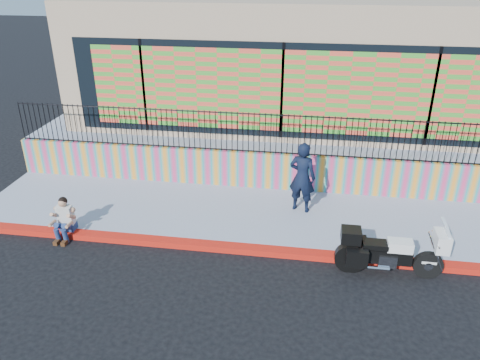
# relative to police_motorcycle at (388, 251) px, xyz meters

# --- Properties ---
(ground) EXTENTS (90.00, 90.00, 0.00)m
(ground) POSITION_rel_police_motorcycle_xyz_m (-2.73, 0.37, -0.60)
(ground) COLOR black
(ground) RESTS_ON ground
(red_curb) EXTENTS (16.00, 0.30, 0.15)m
(red_curb) POSITION_rel_police_motorcycle_xyz_m (-2.73, 0.37, -0.52)
(red_curb) COLOR red
(red_curb) RESTS_ON ground
(sidewalk) EXTENTS (16.00, 3.00, 0.15)m
(sidewalk) POSITION_rel_police_motorcycle_xyz_m (-2.73, 2.02, -0.52)
(sidewalk) COLOR #8C91A8
(sidewalk) RESTS_ON ground
(mural_wall) EXTENTS (16.00, 0.20, 1.10)m
(mural_wall) POSITION_rel_police_motorcycle_xyz_m (-2.73, 3.62, 0.10)
(mural_wall) COLOR #E23B73
(mural_wall) RESTS_ON sidewalk
(metal_fence) EXTENTS (15.80, 0.04, 1.20)m
(metal_fence) POSITION_rel_police_motorcycle_xyz_m (-2.73, 3.62, 1.25)
(metal_fence) COLOR black
(metal_fence) RESTS_ON mural_wall
(elevated_platform) EXTENTS (16.00, 10.00, 1.25)m
(elevated_platform) POSITION_rel_police_motorcycle_xyz_m (-2.73, 8.72, 0.03)
(elevated_platform) COLOR #8C91A8
(elevated_platform) RESTS_ON ground
(storefront_building) EXTENTS (14.00, 8.06, 4.00)m
(storefront_building) POSITION_rel_police_motorcycle_xyz_m (-2.73, 8.50, 2.65)
(storefront_building) COLOR tan
(storefront_building) RESTS_ON elevated_platform
(police_motorcycle) EXTENTS (2.30, 0.76, 1.43)m
(police_motorcycle) POSITION_rel_police_motorcycle_xyz_m (0.00, 0.00, 0.00)
(police_motorcycle) COLOR black
(police_motorcycle) RESTS_ON ground
(police_officer) EXTENTS (0.81, 0.64, 1.95)m
(police_officer) POSITION_rel_police_motorcycle_xyz_m (-1.98, 2.39, 0.53)
(police_officer) COLOR black
(police_officer) RESTS_ON sidewalk
(seated_man) EXTENTS (0.54, 0.71, 1.06)m
(seated_man) POSITION_rel_police_motorcycle_xyz_m (-7.76, 0.28, -0.15)
(seated_man) COLOR navy
(seated_man) RESTS_ON ground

